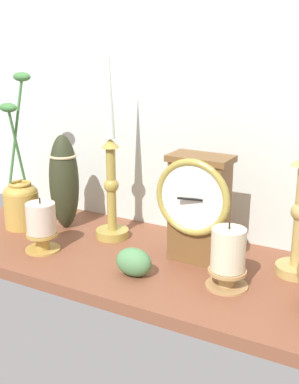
{
  "coord_description": "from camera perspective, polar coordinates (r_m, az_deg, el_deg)",
  "views": [
    {
      "loc": [
        46.48,
        -82.88,
        43.3
      ],
      "look_at": [
        -0.42,
        0.0,
        14.0
      ],
      "focal_mm": 48.18,
      "sensor_mm": 36.0,
      "label": 1
    }
  ],
  "objects": [
    {
      "name": "ground_plane",
      "position": [
        1.05,
        0.2,
        -7.99
      ],
      "size": [
        100.0,
        36.0,
        2.4
      ],
      "primitive_type": "cube",
      "color": "brown"
    },
    {
      "name": "pillar_candle_front",
      "position": [
        1.09,
        -11.88,
        -3.64
      ],
      "size": [
        7.27,
        7.27,
        11.49
      ],
      "color": "#B79243",
      "rests_on": "ground_plane"
    },
    {
      "name": "pillar_candle_near_clock",
      "position": [
        0.92,
        8.67,
        -7.17
      ],
      "size": [
        7.68,
        7.68,
        12.22
      ],
      "color": "tan",
      "rests_on": "ground_plane"
    },
    {
      "name": "tall_ceramic_vase",
      "position": [
        1.19,
        -9.44,
        1.17
      ],
      "size": [
        6.76,
        6.76,
        21.89
      ],
      "color": "#2E321E",
      "rests_on": "ground_plane"
    },
    {
      "name": "candlestick_tall_left",
      "position": [
        1.1,
        -4.29,
        2.49
      ],
      "size": [
        7.3,
        7.3,
        42.29
      ],
      "color": "#A89240",
      "rests_on": "ground_plane"
    },
    {
      "name": "back_wall",
      "position": [
        1.12,
        4.95,
        11.51
      ],
      "size": [
        120.0,
        2.0,
        65.0
      ],
      "primitive_type": "cube",
      "color": "silver",
      "rests_on": "ground_plane"
    },
    {
      "name": "ivy_sprig",
      "position": [
        0.97,
        -1.75,
        -7.75
      ],
      "size": [
        7.14,
        5.0,
        5.38
      ],
      "color": "#518751",
      "rests_on": "ground_plane"
    },
    {
      "name": "brass_vase_jar",
      "position": [
        1.22,
        -14.05,
        -0.51
      ],
      "size": [
        8.04,
        8.04,
        35.42
      ],
      "color": "#B99340",
      "rests_on": "ground_plane"
    },
    {
      "name": "mantel_clock",
      "position": [
        1.0,
        5.38,
        -1.57
      ],
      "size": [
        15.08,
        8.26,
        21.48
      ],
      "color": "brown",
      "rests_on": "ground_plane"
    }
  ]
}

